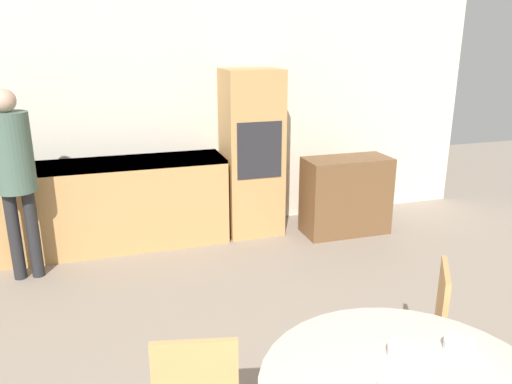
% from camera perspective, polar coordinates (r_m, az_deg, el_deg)
% --- Properties ---
extents(wall_back, '(6.98, 0.05, 2.60)m').
position_cam_1_polar(wall_back, '(5.63, -7.75, 8.65)').
color(wall_back, silver).
rests_on(wall_back, ground_plane).
extents(kitchen_counter, '(2.92, 0.60, 0.92)m').
position_cam_1_polar(kitchen_counter, '(5.41, -19.11, -1.56)').
color(kitchen_counter, tan).
rests_on(kitchen_counter, ground_plane).
extents(oven_unit, '(0.61, 0.59, 1.81)m').
position_cam_1_polar(oven_unit, '(5.52, -0.52, 4.49)').
color(oven_unit, tan).
rests_on(oven_unit, ground_plane).
extents(sideboard, '(0.95, 0.45, 0.86)m').
position_cam_1_polar(sideboard, '(5.68, 10.23, -0.41)').
color(sideboard, brown).
rests_on(sideboard, ground_plane).
extents(chair_far_right, '(0.56, 0.56, 0.89)m').
position_cam_1_polar(chair_far_right, '(3.18, 18.41, -14.46)').
color(chair_far_right, tan).
rests_on(chair_far_right, ground_plane).
extents(person_standing, '(0.34, 0.34, 1.72)m').
position_cam_1_polar(person_standing, '(4.81, -25.96, 2.78)').
color(person_standing, '#262628').
rests_on(person_standing, ground_plane).
extents(bowl_centre, '(0.15, 0.15, 0.04)m').
position_cam_1_polar(bowl_centre, '(2.46, 16.54, -17.08)').
color(bowl_centre, silver).
rests_on(bowl_centre, dining_table).
extents(bowl_far, '(0.14, 0.14, 0.05)m').
position_cam_1_polar(bowl_far, '(2.58, 22.25, -15.95)').
color(bowl_far, silver).
rests_on(bowl_far, dining_table).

